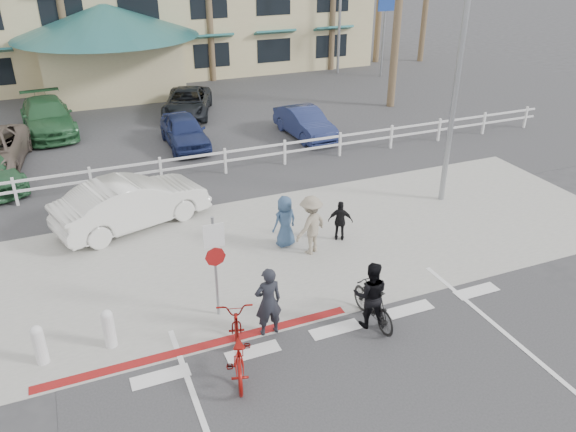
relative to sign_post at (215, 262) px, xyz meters
name	(u,v)px	position (x,y,z in m)	size (l,w,h in m)	color
ground	(348,346)	(2.30, -2.20, -1.45)	(140.00, 140.00, 0.00)	#333335
bike_path	(397,409)	(2.30, -4.20, -1.45)	(12.00, 16.00, 0.01)	#333335
sidewalk_plaza	(274,250)	(2.30, 2.30, -1.44)	(22.00, 7.00, 0.01)	gray
cross_street	(232,196)	(2.30, 6.30, -1.45)	(40.00, 5.00, 0.01)	#333335
parking_lot	(173,120)	(2.30, 15.80, -1.45)	(50.00, 16.00, 0.01)	#333335
curb_red	(201,347)	(-0.70, -1.00, -1.44)	(7.00, 0.25, 0.02)	maroon
rail_fence	(228,161)	(2.80, 8.30, -0.95)	(29.40, 0.16, 1.00)	silver
sign_post	(215,262)	(0.00, 0.00, 0.00)	(0.50, 0.10, 2.90)	gray
bollard_0	(109,328)	(-2.50, -0.20, -0.97)	(0.26, 0.26, 0.95)	silver
bollard_1	(39,345)	(-3.90, -0.20, -0.97)	(0.26, 0.26, 0.95)	silver
streetlight_0	(459,66)	(8.80, 3.30, 3.05)	(0.60, 2.00, 9.00)	gray
info_sign	(384,30)	(16.30, 19.80, 1.35)	(1.20, 0.16, 5.60)	navy
bike_red	(237,345)	(-0.14, -1.92, -0.87)	(0.77, 2.21, 1.16)	maroon
rider_red	(268,302)	(0.86, -1.11, -0.59)	(0.62, 0.41, 1.71)	black
bike_black	(373,304)	(3.23, -1.65, -0.94)	(0.48, 1.69, 1.01)	black
rider_black	(371,295)	(3.10, -1.70, -0.63)	(0.80, 0.62, 1.64)	black
pedestrian_a	(311,225)	(3.23, 1.80, -0.58)	(1.12, 0.64, 1.73)	gray
pedestrian_child	(340,221)	(4.33, 2.13, -0.83)	(0.73, 0.30, 1.24)	black
pedestrian_b	(285,221)	(2.71, 2.45, -0.68)	(0.75, 0.49, 1.54)	#304A6D
car_white_sedan	(132,203)	(-1.12, 5.40, -0.68)	(1.63, 4.67, 1.54)	silver
lot_car_2	(184,131)	(2.00, 11.86, -0.78)	(1.58, 3.93, 1.34)	navy
lot_car_3	(305,123)	(7.19, 11.07, -0.81)	(1.35, 3.86, 1.27)	navy
lot_car_4	(47,117)	(-3.24, 15.99, -0.71)	(2.07, 5.08, 1.48)	#275A33
lot_car_5	(187,103)	(3.17, 16.24, -0.81)	(2.12, 4.59, 1.28)	black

